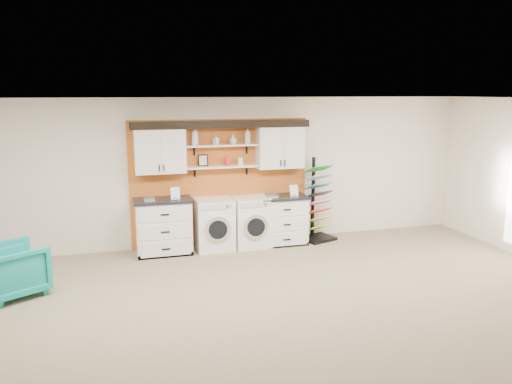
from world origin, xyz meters
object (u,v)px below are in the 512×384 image
object	(u,v)px
washer	(214,224)
dryer	(251,222)
base_cabinet_left	(164,226)
armchair	(14,270)
sample_rack	(318,214)
base_cabinet_right	(282,220)

from	to	relation	value
washer	dryer	world-z (taller)	washer
base_cabinet_left	armchair	world-z (taller)	base_cabinet_left
dryer	sample_rack	world-z (taller)	sample_rack
base_cabinet_right	dryer	size ratio (longest dim) A/B	1.02
sample_rack	armchair	distance (m)	5.47
base_cabinet_left	sample_rack	bearing A→B (deg)	0.64
washer	dryer	size ratio (longest dim) A/B	1.01
base_cabinet_left	washer	world-z (taller)	base_cabinet_left
base_cabinet_left	base_cabinet_right	xyz separation A→B (m)	(2.26, 0.00, -0.03)
base_cabinet_right	armchair	xyz separation A→B (m)	(-4.53, -1.33, -0.09)
base_cabinet_left	sample_rack	world-z (taller)	sample_rack
base_cabinet_left	washer	xyz separation A→B (m)	(0.93, -0.00, -0.03)
base_cabinet_left	armchair	xyz separation A→B (m)	(-2.27, -1.33, -0.13)
base_cabinet_right	sample_rack	world-z (taller)	sample_rack
washer	dryer	bearing A→B (deg)	-0.00
armchair	sample_rack	bearing A→B (deg)	-105.36
base_cabinet_left	dryer	size ratio (longest dim) A/B	1.10
base_cabinet_right	dryer	world-z (taller)	dryer
armchair	base_cabinet_right	bearing A→B (deg)	-103.45
sample_rack	armchair	bearing A→B (deg)	175.48
base_cabinet_left	sample_rack	xyz separation A→B (m)	(3.02, 0.03, 0.02)
base_cabinet_left	armchair	size ratio (longest dim) A/B	1.25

